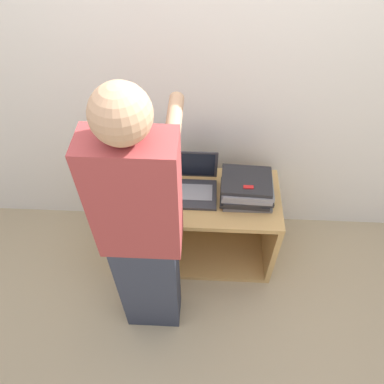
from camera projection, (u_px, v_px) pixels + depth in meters
ground_plane at (191, 280)px, 2.72m from camera, size 12.00×12.00×0.00m
wall_back at (196, 89)px, 2.22m from camera, size 8.00×0.05×2.40m
cart at (193, 218)px, 2.68m from camera, size 1.13×0.51×0.65m
laptop_open at (193, 184)px, 2.39m from camera, size 0.31×0.28×0.26m
laptop_stack_left at (139, 190)px, 2.38m from camera, size 0.33×0.26×0.08m
laptop_stack_right at (247, 189)px, 2.32m from camera, size 0.33×0.27×0.16m
person at (142, 236)px, 1.89m from camera, size 0.40×0.54×1.78m
inventory_tag at (248, 187)px, 2.22m from camera, size 0.06×0.02×0.01m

